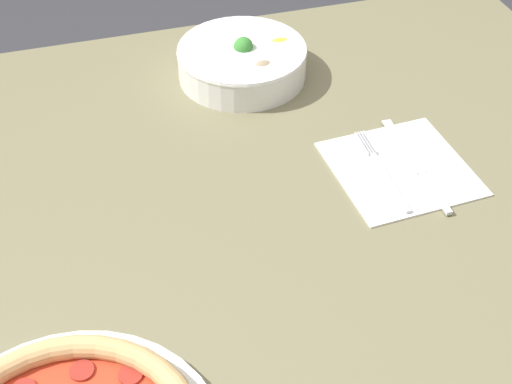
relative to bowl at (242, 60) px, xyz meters
name	(u,v)px	position (x,y,z in m)	size (l,w,h in m)	color
dining_table	(209,273)	(-0.14, -0.34, -0.11)	(1.39, 1.05, 0.72)	#706B4C
bowl	(242,60)	(0.00, 0.00, 0.00)	(0.21, 0.21, 0.07)	white
napkin	(400,169)	(0.15, -0.30, -0.03)	(0.20, 0.20, 0.00)	white
fork	(383,171)	(0.12, -0.30, -0.03)	(0.02, 0.18, 0.00)	silver
knife	(418,168)	(0.17, -0.31, -0.03)	(0.02, 0.21, 0.01)	silver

